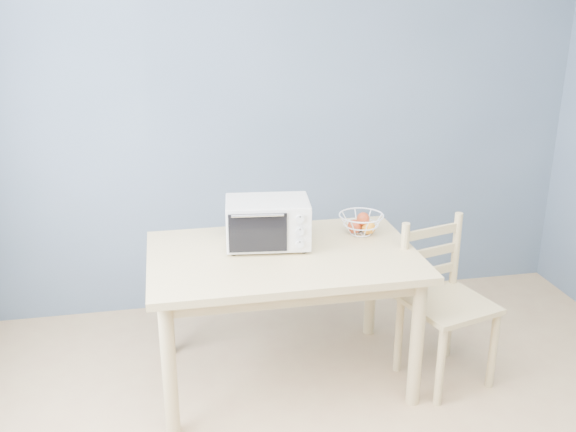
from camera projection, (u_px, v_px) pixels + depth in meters
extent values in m
cube|color=slate|center=(279.00, 113.00, 4.10)|extent=(4.00, 0.01, 2.60)
cube|color=tan|center=(283.00, 256.00, 3.36)|extent=(1.40, 0.90, 0.04)
cylinder|color=tan|center=(169.00, 370.00, 3.03)|extent=(0.07, 0.07, 0.71)
cylinder|color=tan|center=(417.00, 343.00, 3.26)|extent=(0.07, 0.07, 0.71)
cylinder|color=tan|center=(166.00, 299.00, 3.71)|extent=(0.07, 0.07, 0.71)
cylinder|color=tan|center=(371.00, 281.00, 3.94)|extent=(0.07, 0.07, 0.71)
cube|color=beige|center=(268.00, 222.00, 3.40)|extent=(0.47, 0.34, 0.24)
cube|color=black|center=(257.00, 223.00, 3.39)|extent=(0.31, 0.28, 0.19)
cube|color=black|center=(258.00, 233.00, 3.25)|extent=(0.30, 0.04, 0.20)
cylinder|color=silver|center=(258.00, 216.00, 3.20)|extent=(0.26, 0.04, 0.01)
cube|color=beige|center=(300.00, 231.00, 3.28)|extent=(0.12, 0.02, 0.22)
cylinder|color=black|center=(234.00, 254.00, 3.32)|extent=(0.02, 0.02, 0.01)
cylinder|color=black|center=(304.00, 251.00, 3.35)|extent=(0.02, 0.02, 0.01)
cylinder|color=black|center=(233.00, 238.00, 3.53)|extent=(0.02, 0.02, 0.01)
cylinder|color=black|center=(300.00, 236.00, 3.56)|extent=(0.02, 0.02, 0.01)
cylinder|color=silver|center=(300.00, 219.00, 3.24)|extent=(0.04, 0.02, 0.04)
cylinder|color=silver|center=(300.00, 232.00, 3.26)|extent=(0.04, 0.02, 0.04)
cylinder|color=silver|center=(300.00, 244.00, 3.29)|extent=(0.04, 0.02, 0.04)
torus|color=white|center=(361.00, 215.00, 3.57)|extent=(0.25, 0.25, 0.01)
torus|color=white|center=(361.00, 224.00, 3.58)|extent=(0.20, 0.20, 0.01)
torus|color=white|center=(361.00, 233.00, 3.60)|extent=(0.12, 0.12, 0.01)
sphere|color=red|center=(354.00, 227.00, 3.59)|extent=(0.08, 0.08, 0.08)
sphere|color=orange|center=(369.00, 228.00, 3.58)|extent=(0.08, 0.08, 0.08)
sphere|color=#E8A35A|center=(359.00, 224.00, 3.64)|extent=(0.07, 0.07, 0.07)
sphere|color=red|center=(363.00, 219.00, 3.57)|extent=(0.07, 0.07, 0.07)
cube|color=tan|center=(449.00, 304.00, 3.43)|extent=(0.51, 0.51, 0.03)
cylinder|color=tan|center=(440.00, 367.00, 3.28)|extent=(0.04, 0.04, 0.45)
cylinder|color=tan|center=(493.00, 350.00, 3.44)|extent=(0.04, 0.04, 0.45)
cylinder|color=tan|center=(399.00, 335.00, 3.58)|extent=(0.04, 0.04, 0.45)
cylinder|color=tan|center=(449.00, 321.00, 3.74)|extent=(0.04, 0.04, 0.45)
cylinder|color=tan|center=(404.00, 262.00, 3.43)|extent=(0.04, 0.04, 0.45)
cylinder|color=tan|center=(456.00, 251.00, 3.59)|extent=(0.04, 0.04, 0.45)
cube|color=tan|center=(429.00, 272.00, 3.54)|extent=(0.35, 0.11, 0.05)
cube|color=tan|center=(431.00, 252.00, 3.50)|extent=(0.35, 0.11, 0.05)
cube|color=tan|center=(432.00, 232.00, 3.46)|extent=(0.35, 0.11, 0.05)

